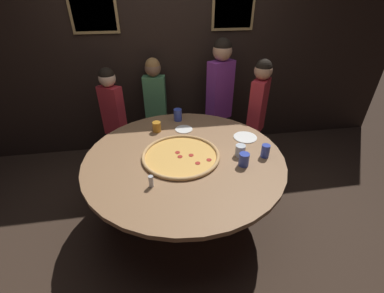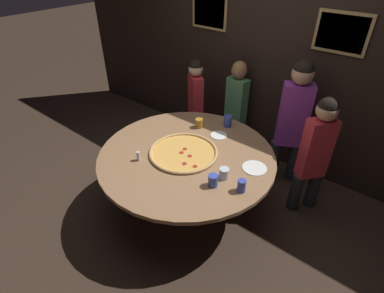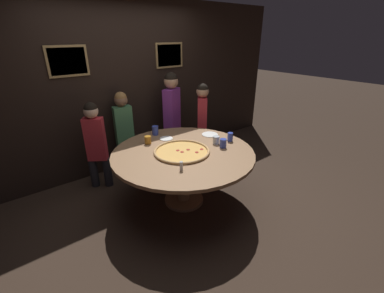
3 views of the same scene
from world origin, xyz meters
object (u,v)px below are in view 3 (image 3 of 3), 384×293
white_plate_right_side (210,134)px  condiment_shaker (181,166)px  diner_far_right (96,141)px  diner_far_left (124,128)px  drink_cup_beside_pizza (216,140)px  white_plate_far_back (166,138)px  diner_side_right (202,118)px  drink_cup_far_right (223,143)px  drink_cup_far_left (148,140)px  dining_table (183,159)px  drink_cup_by_shaker (155,130)px  drink_cup_centre_back (230,137)px  diner_side_left (172,113)px  giant_pizza (182,151)px

white_plate_right_side → condiment_shaker: condiment_shaker is taller
diner_far_right → diner_far_left: size_ratio=0.97×
drink_cup_beside_pizza → white_plate_far_back: drink_cup_beside_pizza is taller
diner_side_right → drink_cup_far_right: bearing=12.0°
drink_cup_far_left → diner_far_left: (0.02, 0.78, -0.05)m
dining_table → condiment_shaker: size_ratio=18.22×
dining_table → diner_far_right: (-0.72, 1.07, 0.09)m
drink_cup_by_shaker → diner_side_right: bearing=6.0°
drink_cup_centre_back → drink_cup_far_right: bearing=-157.6°
diner_side_left → diner_far_left: (-0.81, 0.14, -0.13)m
white_plate_far_back → diner_side_left: bearing=50.0°
drink_cup_beside_pizza → diner_far_left: diner_far_left is taller
dining_table → drink_cup_by_shaker: drink_cup_by_shaker is taller
drink_cup_far_left → diner_side_right: (1.22, 0.32, -0.03)m
drink_cup_far_right → white_plate_right_side: (0.17, 0.44, -0.05)m
drink_cup_far_right → white_plate_right_side: drink_cup_far_right is taller
drink_cup_far_left → drink_cup_by_shaker: size_ratio=0.79×
giant_pizza → diner_side_right: bearing=38.6°
white_plate_right_side → diner_side_left: (-0.03, 0.92, 0.12)m
drink_cup_beside_pizza → diner_far_left: 1.52m
white_plate_far_back → white_plate_right_side: (0.58, -0.26, 0.00)m
dining_table → white_plate_right_side: white_plate_right_side is taller
giant_pizza → diner_far_right: 1.28m
diner_side_right → drink_cup_beside_pizza: bearing=9.1°
drink_cup_centre_back → diner_far_right: bearing=140.0°
drink_cup_far_right → diner_far_left: (-0.68, 1.49, -0.06)m
drink_cup_far_left → white_plate_far_back: bearing=-1.8°
white_plate_far_back → diner_side_right: bearing=19.5°
dining_table → drink_cup_by_shaker: 0.73m
giant_pizza → diner_side_left: bearing=60.8°
drink_cup_far_left → white_plate_right_side: 0.90m
diner_far_right → white_plate_right_side: bearing=-177.9°
drink_cup_far_left → drink_cup_by_shaker: 0.33m
drink_cup_far_left → diner_side_left: 1.05m
drink_cup_far_right → drink_cup_far_left: (-0.69, 0.71, -0.01)m
white_plate_right_side → drink_cup_beside_pizza: bearing=-117.5°
drink_cup_by_shaker → diner_far_left: bearing=112.0°
condiment_shaker → white_plate_far_back: bearing=67.1°
giant_pizza → diner_side_left: size_ratio=0.45×
dining_table → diner_far_left: 1.29m
drink_cup_far_right → white_plate_far_back: drink_cup_far_right is taller
drink_cup_by_shaker → diner_far_left: diner_far_left is taller
drink_cup_far_left → drink_cup_beside_pizza: bearing=-38.3°
drink_cup_beside_pizza → diner_far_right: bearing=136.7°
giant_pizza → diner_far_right: (-0.69, 1.08, -0.04)m
condiment_shaker → diner_side_left: diner_side_left is taller
drink_cup_far_left → diner_far_left: size_ratio=0.08×
giant_pizza → drink_cup_far_left: drink_cup_far_left is taller
drink_cup_far_left → diner_side_left: (0.83, 0.65, 0.07)m
drink_cup_by_shaker → diner_far_right: size_ratio=0.10×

